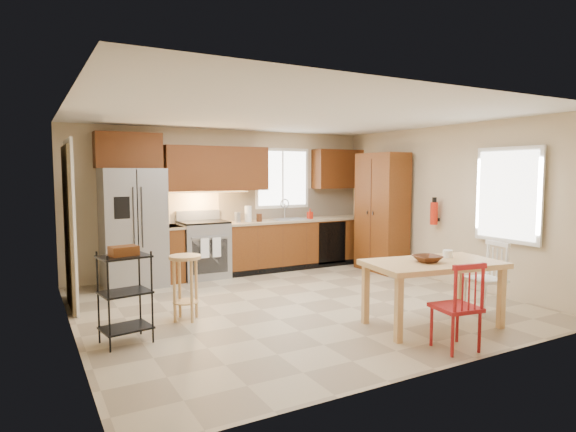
{
  "coord_description": "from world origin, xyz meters",
  "views": [
    {
      "loc": [
        -3.17,
        -5.47,
        1.76
      ],
      "look_at": [
        0.08,
        0.4,
        1.15
      ],
      "focal_mm": 30.0,
      "sensor_mm": 36.0,
      "label": 1
    }
  ],
  "objects_px": {
    "range_stove": "(204,250)",
    "utility_cart": "(125,297)",
    "soap_bottle": "(310,214)",
    "bar_stool": "(186,288)",
    "table_bowl": "(427,263)",
    "pantry": "(382,212)",
    "chair_red": "(456,306)",
    "dining_table": "(432,294)",
    "chair_white": "(485,278)",
    "refrigerator": "(133,228)",
    "fire_extinguisher": "(434,213)",
    "table_jar": "(448,256)"
  },
  "relations": [
    {
      "from": "range_stove",
      "to": "utility_cart",
      "type": "xyz_separation_m",
      "value": [
        -1.74,
        -2.61,
        0.02
      ]
    },
    {
      "from": "soap_bottle",
      "to": "bar_stool",
      "type": "height_order",
      "value": "soap_bottle"
    },
    {
      "from": "soap_bottle",
      "to": "table_bowl",
      "type": "distance_m",
      "value": 3.71
    },
    {
      "from": "pantry",
      "to": "table_bowl",
      "type": "relative_size",
      "value": 6.87
    },
    {
      "from": "chair_red",
      "to": "bar_stool",
      "type": "bearing_deg",
      "value": 141.39
    },
    {
      "from": "dining_table",
      "to": "chair_red",
      "type": "xyz_separation_m",
      "value": [
        -0.35,
        -0.65,
        0.08
      ]
    },
    {
      "from": "range_stove",
      "to": "chair_red",
      "type": "height_order",
      "value": "range_stove"
    },
    {
      "from": "chair_white",
      "to": "bar_stool",
      "type": "height_order",
      "value": "chair_white"
    },
    {
      "from": "utility_cart",
      "to": "pantry",
      "type": "bearing_deg",
      "value": 9.54
    },
    {
      "from": "range_stove",
      "to": "chair_red",
      "type": "xyz_separation_m",
      "value": [
        1.09,
        -4.38,
        -0.02
      ]
    },
    {
      "from": "refrigerator",
      "to": "utility_cart",
      "type": "bearing_deg",
      "value": -103.08
    },
    {
      "from": "fire_extinguisher",
      "to": "chair_white",
      "type": "height_order",
      "value": "fire_extinguisher"
    },
    {
      "from": "chair_red",
      "to": "table_jar",
      "type": "bearing_deg",
      "value": 56.25
    },
    {
      "from": "pantry",
      "to": "fire_extinguisher",
      "type": "height_order",
      "value": "pantry"
    },
    {
      "from": "soap_bottle",
      "to": "chair_red",
      "type": "height_order",
      "value": "soap_bottle"
    },
    {
      "from": "pantry",
      "to": "fire_extinguisher",
      "type": "xyz_separation_m",
      "value": [
        0.2,
        -1.05,
        0.05
      ]
    },
    {
      "from": "pantry",
      "to": "dining_table",
      "type": "height_order",
      "value": "pantry"
    },
    {
      "from": "refrigerator",
      "to": "table_bowl",
      "type": "xyz_separation_m",
      "value": [
        2.5,
        -3.67,
        -0.17
      ]
    },
    {
      "from": "fire_extinguisher",
      "to": "chair_white",
      "type": "distance_m",
      "value": 1.94
    },
    {
      "from": "bar_stool",
      "to": "chair_white",
      "type": "bearing_deg",
      "value": -34.41
    },
    {
      "from": "soap_bottle",
      "to": "fire_extinguisher",
      "type": "distance_m",
      "value": 2.27
    },
    {
      "from": "refrigerator",
      "to": "fire_extinguisher",
      "type": "xyz_separation_m",
      "value": [
        4.33,
        -1.98,
        0.19
      ]
    },
    {
      "from": "chair_white",
      "to": "table_jar",
      "type": "distance_m",
      "value": 0.7
    },
    {
      "from": "refrigerator",
      "to": "table_jar",
      "type": "distance_m",
      "value": 4.62
    },
    {
      "from": "soap_bottle",
      "to": "utility_cart",
      "type": "distance_m",
      "value": 4.57
    },
    {
      "from": "chair_white",
      "to": "table_jar",
      "type": "bearing_deg",
      "value": 94.58
    },
    {
      "from": "range_stove",
      "to": "fire_extinguisher",
      "type": "distance_m",
      "value": 3.83
    },
    {
      "from": "fire_extinguisher",
      "to": "utility_cart",
      "type": "bearing_deg",
      "value": -173.35
    },
    {
      "from": "dining_table",
      "to": "chair_white",
      "type": "height_order",
      "value": "chair_white"
    },
    {
      "from": "table_bowl",
      "to": "range_stove",
      "type": "bearing_deg",
      "value": 109.89
    },
    {
      "from": "chair_red",
      "to": "chair_white",
      "type": "height_order",
      "value": "same"
    },
    {
      "from": "chair_white",
      "to": "refrigerator",
      "type": "bearing_deg",
      "value": 53.07
    },
    {
      "from": "refrigerator",
      "to": "pantry",
      "type": "bearing_deg",
      "value": -12.62
    },
    {
      "from": "dining_table",
      "to": "table_jar",
      "type": "bearing_deg",
      "value": 24.61
    },
    {
      "from": "chair_white",
      "to": "dining_table",
      "type": "bearing_deg",
      "value": 101.68
    },
    {
      "from": "bar_stool",
      "to": "dining_table",
      "type": "bearing_deg",
      "value": -43.18
    },
    {
      "from": "range_stove",
      "to": "chair_red",
      "type": "distance_m",
      "value": 4.51
    },
    {
      "from": "soap_bottle",
      "to": "table_bowl",
      "type": "xyz_separation_m",
      "value": [
        -0.68,
        -3.64,
        -0.25
      ]
    },
    {
      "from": "fire_extinguisher",
      "to": "refrigerator",
      "type": "bearing_deg",
      "value": 155.48
    },
    {
      "from": "refrigerator",
      "to": "range_stove",
      "type": "bearing_deg",
      "value": 2.99
    },
    {
      "from": "fire_extinguisher",
      "to": "chair_red",
      "type": "height_order",
      "value": "fire_extinguisher"
    },
    {
      "from": "fire_extinguisher",
      "to": "range_stove",
      "type": "bearing_deg",
      "value": 147.38
    },
    {
      "from": "range_stove",
      "to": "chair_red",
      "type": "relative_size",
      "value": 1.04
    },
    {
      "from": "refrigerator",
      "to": "soap_bottle",
      "type": "xyz_separation_m",
      "value": [
        3.18,
        -0.02,
        0.09
      ]
    },
    {
      "from": "chair_red",
      "to": "chair_white",
      "type": "xyz_separation_m",
      "value": [
        1.3,
        0.7,
        0.0
      ]
    },
    {
      "from": "fire_extinguisher",
      "to": "table_jar",
      "type": "distance_m",
      "value": 2.15
    },
    {
      "from": "dining_table",
      "to": "utility_cart",
      "type": "distance_m",
      "value": 3.38
    },
    {
      "from": "dining_table",
      "to": "table_jar",
      "type": "distance_m",
      "value": 0.53
    },
    {
      "from": "soap_bottle",
      "to": "table_jar",
      "type": "relative_size",
      "value": 1.53
    },
    {
      "from": "table_bowl",
      "to": "table_jar",
      "type": "height_order",
      "value": "table_jar"
    }
  ]
}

